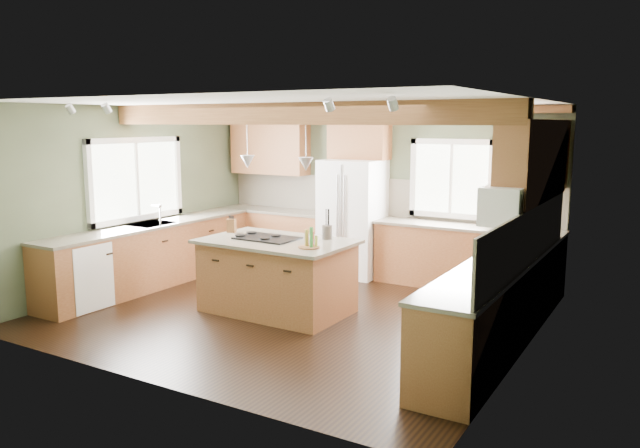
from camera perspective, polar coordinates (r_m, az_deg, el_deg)
The scene contains 37 objects.
floor at distance 7.95m, azimuth -2.28°, elevation -8.06°, with size 5.60×5.60×0.00m, color black.
ceiling at distance 7.59m, azimuth -2.41°, elevation 11.02°, with size 5.60×5.60×0.00m, color silver.
wall_back at distance 9.84m, azimuth 5.58°, elevation 3.01°, with size 5.60×5.60×0.00m, color #444E37.
wall_left at distance 9.47m, azimuth -16.74°, elevation 2.41°, with size 5.00×5.00×0.00m, color #444E37.
wall_right at distance 6.60m, azimuth 18.54°, elevation -0.54°, with size 5.00×5.00×0.00m, color #444E37.
ceiling_beam at distance 7.53m, azimuth -2.73°, elevation 10.04°, with size 5.55×0.26×0.26m, color #593119.
soffit_trim at distance 9.69m, azimuth 5.45°, elevation 10.26°, with size 5.55×0.20×0.10m, color #593119.
backsplash_back at distance 9.84m, azimuth 5.54°, elevation 2.48°, with size 5.58×0.03×0.58m, color brown.
backsplash_right at distance 6.66m, azimuth 18.47°, elevation -1.23°, with size 0.03×3.70×0.58m, color brown.
base_cab_back_left at distance 10.59m, azimuth -4.00°, elevation -1.22°, with size 2.02×0.60×0.88m, color brown.
counter_back_left at distance 10.52m, azimuth -4.02°, elevation 1.24°, with size 2.06×0.64×0.04m, color #4A4336.
base_cab_back_right at distance 9.17m, azimuth 13.17°, elevation -3.10°, with size 2.62×0.60×0.88m, color brown.
counter_back_right at distance 9.09m, azimuth 13.28°, elevation -0.27°, with size 2.66×0.64×0.04m, color #4A4336.
base_cab_left at distance 9.43m, azimuth -15.03°, elevation -2.84°, with size 0.60×3.70×0.88m, color brown.
counter_left at distance 9.34m, azimuth -15.15°, elevation -0.08°, with size 0.64×3.74×0.04m, color #4A4336.
base_cab_right at distance 6.90m, azimuth 15.81°, elevation -7.32°, with size 0.60×3.70×0.88m, color brown.
counter_right at distance 6.79m, azimuth 15.98°, elevation -3.59°, with size 0.64×3.74×0.04m, color #4A4336.
upper_cab_back_left at distance 10.64m, azimuth -4.60°, elevation 7.01°, with size 1.40×0.35×0.90m, color brown.
upper_cab_over_fridge at distance 9.76m, azimuth 3.61°, elevation 7.99°, with size 0.96×0.35×0.70m, color brown.
upper_cab_right at distance 7.44m, azimuth 18.95°, elevation 5.55°, with size 0.35×2.20×0.90m, color brown.
upper_cab_back_corner at distance 8.90m, azimuth 18.78°, elevation 6.10°, with size 0.90×0.35×0.90m, color brown.
window_left at distance 9.46m, azimuth -16.51°, elevation 3.94°, with size 0.04×1.60×1.05m, color white.
window_back at distance 9.37m, azimuth 11.95°, elevation 4.08°, with size 1.10×0.04×1.00m, color white.
sink at distance 9.34m, azimuth -15.15°, elevation -0.05°, with size 0.50×0.65×0.03m, color #262628.
faucet at distance 9.19m, azimuth -14.40°, elevation 0.75°, with size 0.02×0.02×0.28m, color #B2B2B7.
dishwasher at distance 8.59m, azimuth -21.18°, elevation -4.40°, with size 0.60×0.60×0.84m, color white.
oven at distance 5.72m, azimuth 12.29°, elevation -10.78°, with size 0.60×0.72×0.84m, color white.
microwave at distance 6.56m, azimuth 16.69°, elevation 1.71°, with size 0.40×0.70×0.38m, color white.
pendant_left at distance 7.93m, azimuth -6.64°, elevation 5.68°, with size 0.18×0.18×0.16m, color #B2B2B7.
pendant_right at distance 7.42m, azimuth -1.31°, elevation 5.50°, with size 0.18×0.18×0.16m, color #B2B2B7.
refrigerator at distance 9.69m, azimuth 2.99°, elevation 0.56°, with size 0.90×0.74×1.80m, color white.
island at distance 7.89m, azimuth -3.94°, elevation -4.90°, with size 1.75×1.07×0.88m, color olive.
island_top at distance 7.79m, azimuth -3.98°, elevation -1.61°, with size 1.87×1.19×0.04m, color #4A4336.
cooktop at distance 7.87m, azimuth -4.84°, elevation -1.29°, with size 0.76×0.51×0.02m, color black.
knife_block at distance 8.37m, azimuth -8.09°, elevation -0.15°, with size 0.11×0.08×0.18m, color brown.
utensil_crock at distance 7.82m, azimuth 0.65°, elevation -0.75°, with size 0.13×0.13×0.17m, color #433935.
bottle_tray at distance 7.26m, azimuth -1.00°, elevation -1.28°, with size 0.26×0.26×0.24m, color brown, non-canonical shape.
Camera 1 is at (4.12, -6.37, 2.37)m, focal length 35.00 mm.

